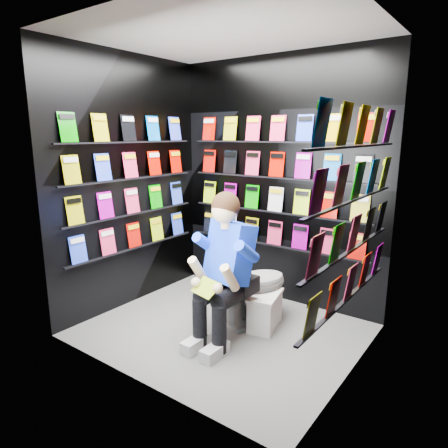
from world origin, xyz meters
The scene contains 14 objects.
floor centered at (0.00, 0.00, 0.00)m, with size 2.40×2.40×0.00m, color slate.
ceiling centered at (0.00, 0.00, 2.60)m, with size 2.40×2.40×0.00m, color white.
wall_back centered at (0.00, 1.00, 1.30)m, with size 2.40×0.04×2.60m, color black.
wall_front centered at (0.00, -1.00, 1.30)m, with size 2.40×0.04×2.60m, color black.
wall_left centered at (-1.20, 0.00, 1.30)m, with size 0.04×2.00×2.60m, color black.
wall_right centered at (1.20, 0.00, 1.30)m, with size 0.04×2.00×2.60m, color black.
comics_back centered at (0.00, 0.97, 1.31)m, with size 2.10×0.06×1.37m, color #C80C00, non-canonical shape.
comics_left centered at (-1.17, 0.00, 1.31)m, with size 0.06×1.70×1.37m, color #C80C00, non-canonical shape.
comics_right centered at (1.17, 0.00, 1.31)m, with size 0.06×1.70×1.37m, color #C80C00, non-canonical shape.
toilet centered at (0.12, 0.35, 0.37)m, with size 0.42×0.75×0.73m, color white.
longbox centered at (0.29, 0.29, 0.15)m, with size 0.23×0.41×0.31m, color white.
longbox_lid centered at (0.29, 0.29, 0.32)m, with size 0.25×0.43×0.03m, color white.
reader centered at (0.12, -0.03, 0.78)m, with size 0.54×0.79×1.46m, color blue, non-canonical shape.
held_comic centered at (0.12, -0.38, 0.58)m, with size 0.25×0.01×0.17m, color green.
Camera 1 is at (2.04, -2.76, 1.80)m, focal length 32.00 mm.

